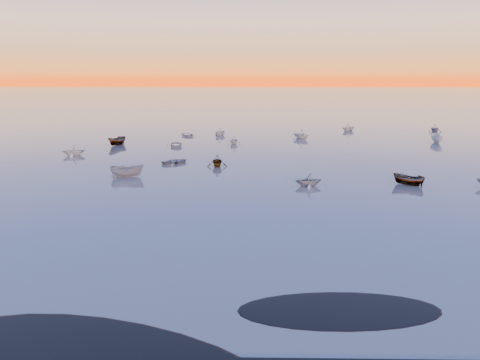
# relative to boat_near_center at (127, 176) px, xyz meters

# --- Properties ---
(ground) EXTENTS (600.00, 600.00, 0.00)m
(ground) POSITION_rel_boat_near_center_xyz_m (17.73, 65.17, 0.00)
(ground) COLOR #665C55
(ground) RESTS_ON ground
(mud_lobes) EXTENTS (140.00, 6.00, 0.07)m
(mud_lobes) POSITION_rel_boat_near_center_xyz_m (17.73, -35.83, 0.01)
(mud_lobes) COLOR black
(mud_lobes) RESTS_ON ground
(moored_fleet) EXTENTS (124.00, 58.00, 1.20)m
(moored_fleet) POSITION_rel_boat_near_center_xyz_m (17.73, 18.17, 0.00)
(moored_fleet) COLOR beige
(moored_fleet) RESTS_ON ground
(boat_near_center) EXTENTS (1.96, 4.27, 1.45)m
(boat_near_center) POSITION_rel_boat_near_center_xyz_m (0.00, 0.00, 0.00)
(boat_near_center) COLOR slate
(boat_near_center) RESTS_ON ground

